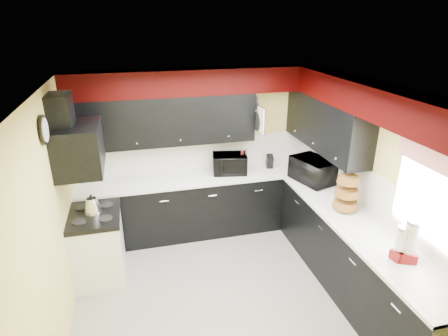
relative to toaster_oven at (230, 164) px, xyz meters
name	(u,v)px	position (x,y,z in m)	size (l,w,h in m)	color
ground	(227,293)	(-0.45, -1.53, -1.09)	(3.60, 3.60, 0.00)	gray
wall_back	(197,150)	(-0.45, 0.27, 0.16)	(3.60, 0.06, 2.50)	#E0C666
wall_right	(370,186)	(1.35, -1.53, 0.16)	(0.06, 3.60, 2.50)	#E0C666
wall_left	(52,224)	(-2.25, -1.53, 0.16)	(0.06, 3.60, 2.50)	#E0C666
ceiling	(228,90)	(-0.45, -1.53, 1.41)	(3.60, 3.60, 0.06)	white
cab_back	(202,205)	(-0.45, -0.03, -0.64)	(3.60, 0.60, 0.90)	black
cab_right	(353,259)	(1.05, -1.83, -0.64)	(0.60, 3.00, 0.90)	black
counter_back	(202,177)	(-0.45, -0.03, -0.17)	(3.62, 0.64, 0.04)	white
counter_right	(359,225)	(1.05, -1.83, -0.17)	(0.64, 3.02, 0.04)	white
splash_back	(198,154)	(-0.45, 0.26, 0.10)	(3.60, 0.02, 0.50)	white
splash_right	(369,191)	(1.34, -1.53, 0.10)	(0.02, 3.60, 0.50)	white
upper_back	(164,120)	(-0.95, 0.09, 0.71)	(2.60, 0.35, 0.70)	black
upper_right	(326,124)	(1.18, -0.63, 0.71)	(0.35, 1.80, 0.70)	black
soffit_back	(198,81)	(-0.45, 0.09, 1.24)	(3.60, 0.36, 0.35)	black
soffit_right	(381,102)	(1.17, -1.71, 1.24)	(0.36, 3.24, 0.35)	black
stove	(99,247)	(-1.95, -0.78, -0.66)	(0.60, 0.75, 0.86)	white
cooktop	(94,216)	(-1.95, -0.78, -0.20)	(0.62, 0.77, 0.06)	black
hood	(79,148)	(-2.00, -0.78, 0.69)	(0.50, 0.78, 0.55)	black
hood_duct	(60,112)	(-2.13, -0.78, 1.11)	(0.24, 0.40, 0.40)	black
window	(429,197)	(1.34, -2.43, 0.46)	(0.03, 0.86, 0.96)	white
valance	(433,159)	(1.28, -2.43, 0.86)	(0.04, 0.88, 0.20)	red
pan_top	(255,102)	(0.37, 0.02, 0.91)	(0.03, 0.22, 0.40)	black
pan_mid	(257,121)	(0.37, -0.11, 0.66)	(0.03, 0.28, 0.46)	black
pan_low	(251,119)	(0.37, 0.15, 0.63)	(0.03, 0.24, 0.42)	black
cut_board	(261,120)	(0.38, -0.23, 0.71)	(0.03, 0.26, 0.35)	white
baskets	(347,192)	(1.07, -1.48, 0.09)	(0.27, 0.27, 0.50)	brown
clock	(44,130)	(-2.22, -1.28, 1.06)	(0.03, 0.30, 0.30)	black
deco_plate	(403,112)	(1.32, -1.88, 1.16)	(0.03, 0.24, 0.24)	white
toaster_oven	(230,164)	(0.00, 0.00, 0.00)	(0.50, 0.42, 0.29)	black
microwave	(313,170)	(1.08, -0.60, 0.03)	(0.62, 0.42, 0.34)	black
utensil_crock	(243,168)	(0.20, -0.07, -0.06)	(0.15, 0.15, 0.16)	white
knife_block	(270,162)	(0.65, 0.03, -0.04)	(0.10, 0.14, 0.21)	black
kettle	(92,205)	(-1.95, -0.74, -0.07)	(0.21, 0.21, 0.19)	silver
dispenser_a	(400,246)	(1.03, -2.53, 0.02)	(0.12, 0.12, 0.33)	#660208
dispenser_b	(410,242)	(1.11, -2.56, 0.07)	(0.16, 0.16, 0.43)	#680F00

